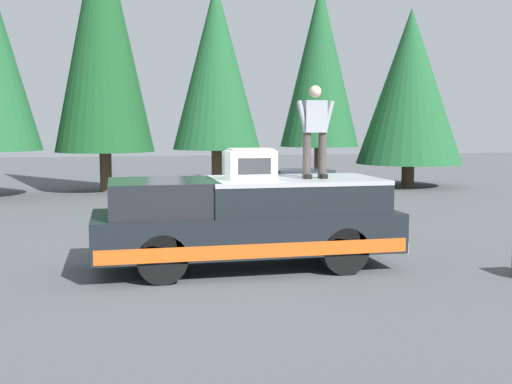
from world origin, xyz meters
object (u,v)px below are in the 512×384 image
object	(u,v)px
pickup_truck	(246,221)
compressor_unit	(251,164)
parked_car_grey	(300,186)
person_on_truck_bed	(315,129)

from	to	relation	value
pickup_truck	compressor_unit	size ratio (longest dim) A/B	6.60
compressor_unit	parked_car_grey	xyz separation A→B (m)	(9.30, -3.72, -1.35)
person_on_truck_bed	parked_car_grey	size ratio (longest dim) A/B	0.41
pickup_truck	person_on_truck_bed	size ratio (longest dim) A/B	3.28
pickup_truck	compressor_unit	world-z (taller)	compressor_unit
pickup_truck	compressor_unit	bearing A→B (deg)	-165.54
pickup_truck	parked_car_grey	distance (m)	9.87
pickup_truck	parked_car_grey	world-z (taller)	pickup_truck
pickup_truck	parked_car_grey	bearing A→B (deg)	-22.43
person_on_truck_bed	parked_car_grey	bearing A→B (deg)	-15.17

